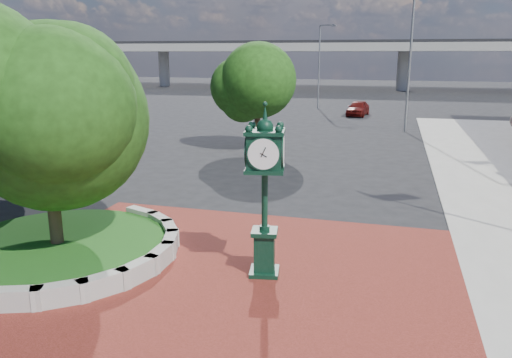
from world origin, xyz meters
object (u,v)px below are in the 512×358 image
object	(u,v)px
parked_car	(358,108)
street_lamp_far	(321,60)
street_lamp_near	(414,53)
post_clock	(265,185)

from	to	relation	value
parked_car	street_lamp_far	size ratio (longest dim) A/B	0.49
parked_car	street_lamp_near	world-z (taller)	street_lamp_near
post_clock	street_lamp_near	distance (m)	26.91
parked_car	street_lamp_far	world-z (taller)	street_lamp_far
post_clock	street_lamp_near	world-z (taller)	street_lamp_near
post_clock	street_lamp_near	bearing A→B (deg)	81.17
street_lamp_near	street_lamp_far	xyz separation A→B (m)	(-8.62, 14.20, -0.73)
parked_car	street_lamp_far	distance (m)	7.96
post_clock	street_lamp_near	xyz separation A→B (m)	(4.10, 26.40, 3.22)
parked_car	street_lamp_near	xyz separation A→B (m)	(4.30, -9.01, 4.95)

